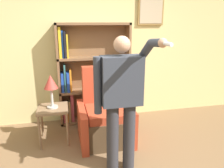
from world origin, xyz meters
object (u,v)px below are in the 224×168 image
at_px(side_table, 53,113).
at_px(bookcase, 88,76).
at_px(armchair, 104,118).
at_px(table_lamp, 51,84).
at_px(person_standing, 121,98).

bearing_deg(side_table, bookcase, 45.18).
relative_size(armchair, side_table, 2.01).
relative_size(armchair, table_lamp, 2.24).
relative_size(bookcase, side_table, 3.19).
distance_m(bookcase, armchair, 0.90).
distance_m(armchair, person_standing, 1.04).
bearing_deg(bookcase, armchair, -77.54).
distance_m(person_standing, table_lamp, 1.24).
bearing_deg(person_standing, bookcase, 97.74).
distance_m(bookcase, table_lamp, 0.90).
bearing_deg(table_lamp, person_standing, -47.22).
height_order(armchair, table_lamp, armchair).
height_order(bookcase, armchair, bookcase).
bearing_deg(person_standing, armchair, 93.59).
relative_size(bookcase, table_lamp, 3.55).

